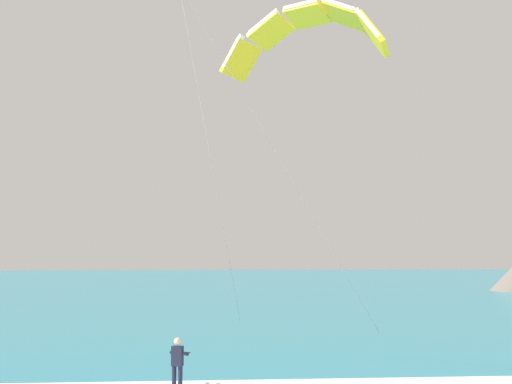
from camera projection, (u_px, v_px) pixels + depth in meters
The scene contains 3 objects.
sea at pixel (209, 285), 77.30m from camera, with size 200.00×120.00×0.20m, color teal.
kitesurfer at pixel (178, 363), 19.03m from camera, with size 0.63×0.62×1.69m.
kite_primary at pixel (304, 31), 27.34m from camera, with size 8.46×9.09×13.94m.
Camera 1 is at (0.28, -7.75, 4.34)m, focal length 43.73 mm.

